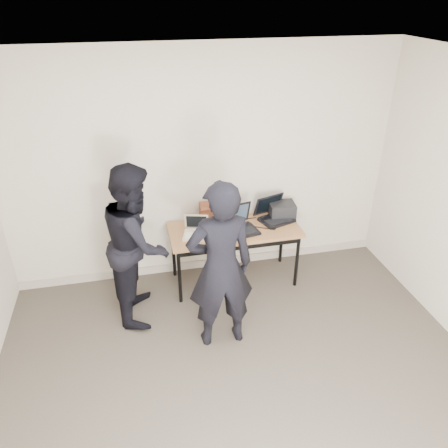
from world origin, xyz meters
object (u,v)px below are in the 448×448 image
object	(u,v)px
person_observer	(137,243)
desk	(235,234)
laptop_right	(274,214)
laptop_center	(239,225)
person_typist	(220,267)
laptop_beige	(196,232)
equipment_box	(282,210)
leather_satchel	(215,212)

from	to	relation	value
person_observer	desk	bearing A→B (deg)	-69.27
laptop_right	laptop_center	bearing A→B (deg)	-179.37
desk	person_typist	world-z (taller)	person_typist
laptop_beige	laptop_center	bearing A→B (deg)	16.98
equipment_box	person_observer	xyz separation A→B (m)	(-1.73, -0.48, 0.05)
laptop_beige	laptop_right	size ratio (longest dim) A/B	0.69
desk	person_typist	size ratio (longest dim) A/B	0.86
laptop_right	person_observer	bearing A→B (deg)	176.52
laptop_beige	laptop_right	world-z (taller)	laptop_right
person_observer	laptop_center	bearing A→B (deg)	-70.78
laptop_right	person_typist	bearing A→B (deg)	-147.66
laptop_center	leather_satchel	xyz separation A→B (m)	(-0.22, 0.25, 0.06)
desk	person_observer	xyz separation A→B (m)	(-1.11, -0.29, 0.20)
laptop_right	leather_satchel	distance (m)	0.70
laptop_right	leather_satchel	bearing A→B (deg)	154.47
laptop_center	person_typist	world-z (taller)	person_typist
laptop_right	laptop_beige	bearing A→B (deg)	172.02
laptop_right	equipment_box	distance (m)	0.13
desk	leather_satchel	xyz separation A→B (m)	(-0.18, 0.23, 0.19)
laptop_beige	laptop_center	distance (m)	0.50
person_typist	leather_satchel	bearing A→B (deg)	-101.15
desk	laptop_right	distance (m)	0.54
desk	laptop_beige	distance (m)	0.47
laptop_beige	leather_satchel	world-z (taller)	leather_satchel
person_observer	leather_satchel	bearing A→B (deg)	-54.75
leather_satchel	laptop_right	bearing A→B (deg)	-5.44
laptop_center	laptop_right	xyz separation A→B (m)	(0.47, 0.16, -0.00)
laptop_beige	laptop_center	world-z (taller)	laptop_center
laptop_center	person_observer	distance (m)	1.18
laptop_right	person_typist	distance (m)	1.39
desk	leather_satchel	world-z (taller)	leather_satchel
desk	person_observer	world-z (taller)	person_observer
laptop_beige	leather_satchel	xyz separation A→B (m)	(0.28, 0.26, 0.08)
laptop_beige	person_observer	bearing A→B (deg)	-143.47
laptop_right	person_observer	world-z (taller)	person_observer
leather_satchel	person_observer	size ratio (longest dim) A/B	0.21
laptop_center	leather_satchel	size ratio (longest dim) A/B	1.20
laptop_beige	equipment_box	size ratio (longest dim) A/B	1.09
leather_satchel	equipment_box	distance (m)	0.81
desk	person_observer	size ratio (longest dim) A/B	0.88
laptop_center	laptop_right	world-z (taller)	laptop_center
desk	laptop_center	bearing A→B (deg)	-29.76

